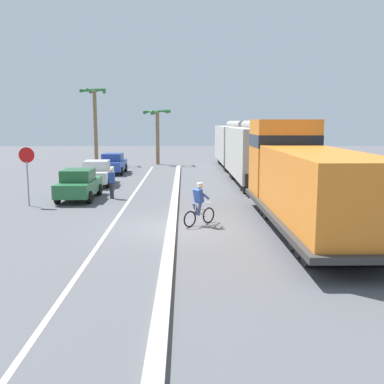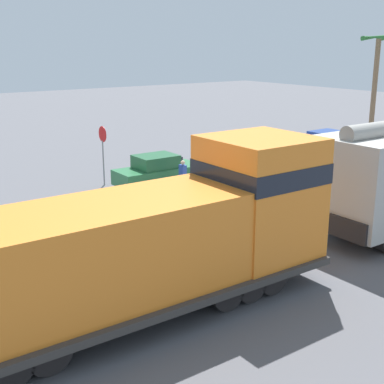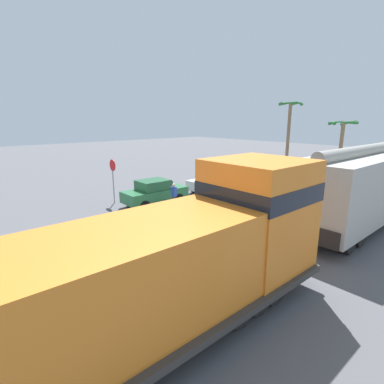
{
  "view_description": "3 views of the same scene",
  "coord_description": "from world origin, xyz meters",
  "px_view_note": "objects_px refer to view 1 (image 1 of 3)",
  "views": [
    {
      "loc": [
        0.49,
        -17.11,
        4.1
      ],
      "look_at": [
        0.83,
        1.79,
        1.14
      ],
      "focal_mm": 42.0,
      "sensor_mm": 36.0,
      "label": 1
    },
    {
      "loc": [
        15.89,
        -6.42,
        6.7
      ],
      "look_at": [
        2.38,
        3.25,
        2.06
      ],
      "focal_mm": 50.0,
      "sensor_mm": 36.0,
      "label": 2
    },
    {
      "loc": [
        10.58,
        -3.87,
        5.4
      ],
      "look_at": [
        -3.39,
        8.32,
        0.86
      ],
      "focal_mm": 28.0,
      "sensor_mm": 36.0,
      "label": 3
    }
  ],
  "objects_px": {
    "parked_car_blue": "(113,163)",
    "pedestrian_by_cars": "(112,183)",
    "hopper_car_middle": "(235,144)",
    "parked_car_white": "(97,173)",
    "palm_tree_near": "(95,109)",
    "stop_sign": "(27,165)",
    "cyclist": "(199,205)",
    "hopper_car_lead": "(254,153)",
    "palm_tree_far": "(157,123)",
    "locomotive": "(303,182)",
    "parked_car_green": "(79,184)"
  },
  "relations": [
    {
      "from": "parked_car_blue",
      "to": "pedestrian_by_cars",
      "type": "height_order",
      "value": "same"
    },
    {
      "from": "hopper_car_middle",
      "to": "parked_car_blue",
      "type": "distance_m",
      "value": 11.57
    },
    {
      "from": "parked_car_white",
      "to": "palm_tree_near",
      "type": "relative_size",
      "value": 0.58
    },
    {
      "from": "stop_sign",
      "to": "palm_tree_near",
      "type": "bearing_deg",
      "value": 92.36
    },
    {
      "from": "parked_car_white",
      "to": "palm_tree_near",
      "type": "bearing_deg",
      "value": 101.15
    },
    {
      "from": "stop_sign",
      "to": "cyclist",
      "type": "bearing_deg",
      "value": -28.04
    },
    {
      "from": "hopper_car_middle",
      "to": "hopper_car_lead",
      "type": "bearing_deg",
      "value": -90.0
    },
    {
      "from": "palm_tree_far",
      "to": "pedestrian_by_cars",
      "type": "relative_size",
      "value": 3.38
    },
    {
      "from": "locomotive",
      "to": "parked_car_green",
      "type": "relative_size",
      "value": 2.76
    },
    {
      "from": "parked_car_white",
      "to": "cyclist",
      "type": "relative_size",
      "value": 2.49
    },
    {
      "from": "parked_car_green",
      "to": "stop_sign",
      "type": "distance_m",
      "value": 3.0
    },
    {
      "from": "parked_car_blue",
      "to": "palm_tree_near",
      "type": "xyz_separation_m",
      "value": [
        -2.9,
        8.1,
        4.49
      ]
    },
    {
      "from": "hopper_car_middle",
      "to": "parked_car_blue",
      "type": "height_order",
      "value": "hopper_car_middle"
    },
    {
      "from": "parked_car_white",
      "to": "locomotive",
      "type": "bearing_deg",
      "value": -49.23
    },
    {
      "from": "hopper_car_middle",
      "to": "parked_car_white",
      "type": "xyz_separation_m",
      "value": [
        -10.27,
        -11.85,
        -1.26
      ]
    },
    {
      "from": "hopper_car_middle",
      "to": "palm_tree_far",
      "type": "bearing_deg",
      "value": 159.6
    },
    {
      "from": "palm_tree_near",
      "to": "parked_car_white",
      "type": "bearing_deg",
      "value": -78.85
    },
    {
      "from": "locomotive",
      "to": "stop_sign",
      "type": "relative_size",
      "value": 4.03
    },
    {
      "from": "locomotive",
      "to": "cyclist",
      "type": "relative_size",
      "value": 6.77
    },
    {
      "from": "hopper_car_lead",
      "to": "palm_tree_far",
      "type": "distance_m",
      "value": 16.09
    },
    {
      "from": "hopper_car_lead",
      "to": "pedestrian_by_cars",
      "type": "height_order",
      "value": "hopper_car_lead"
    },
    {
      "from": "parked_car_blue",
      "to": "cyclist",
      "type": "xyz_separation_m",
      "value": [
        6.25,
        -18.27,
        0.0
      ]
    },
    {
      "from": "hopper_car_middle",
      "to": "palm_tree_near",
      "type": "distance_m",
      "value": 13.89
    },
    {
      "from": "hopper_car_lead",
      "to": "hopper_car_middle",
      "type": "relative_size",
      "value": 1.0
    },
    {
      "from": "parked_car_blue",
      "to": "locomotive",
      "type": "bearing_deg",
      "value": -61.07
    },
    {
      "from": "pedestrian_by_cars",
      "to": "parked_car_green",
      "type": "bearing_deg",
      "value": -171.73
    },
    {
      "from": "locomotive",
      "to": "hopper_car_lead",
      "type": "distance_m",
      "value": 12.16
    },
    {
      "from": "hopper_car_lead",
      "to": "palm_tree_far",
      "type": "height_order",
      "value": "palm_tree_far"
    },
    {
      "from": "hopper_car_lead",
      "to": "pedestrian_by_cars",
      "type": "xyz_separation_m",
      "value": [
        -8.52,
        -5.37,
        -1.23
      ]
    },
    {
      "from": "stop_sign",
      "to": "pedestrian_by_cars",
      "type": "relative_size",
      "value": 1.78
    },
    {
      "from": "cyclist",
      "to": "stop_sign",
      "type": "bearing_deg",
      "value": 151.96
    },
    {
      "from": "pedestrian_by_cars",
      "to": "hopper_car_lead",
      "type": "bearing_deg",
      "value": 32.22
    },
    {
      "from": "parked_car_white",
      "to": "cyclist",
      "type": "bearing_deg",
      "value": -61.68
    },
    {
      "from": "parked_car_white",
      "to": "cyclist",
      "type": "xyz_separation_m",
      "value": [
        6.24,
        -11.58,
        0.0
      ]
    },
    {
      "from": "hopper_car_lead",
      "to": "parked_car_green",
      "type": "xyz_separation_m",
      "value": [
        -10.22,
        -5.62,
        -1.26
      ]
    },
    {
      "from": "parked_car_green",
      "to": "parked_car_blue",
      "type": "xyz_separation_m",
      "value": [
        -0.06,
        12.06,
        0.0
      ]
    },
    {
      "from": "stop_sign",
      "to": "pedestrian_by_cars",
      "type": "xyz_separation_m",
      "value": [
        3.75,
        2.06,
        -1.18
      ]
    },
    {
      "from": "hopper_car_lead",
      "to": "pedestrian_by_cars",
      "type": "relative_size",
      "value": 6.54
    },
    {
      "from": "palm_tree_far",
      "to": "palm_tree_near",
      "type": "bearing_deg",
      "value": 177.38
    },
    {
      "from": "locomotive",
      "to": "hopper_car_lead",
      "type": "height_order",
      "value": "locomotive"
    },
    {
      "from": "cyclist",
      "to": "locomotive",
      "type": "bearing_deg",
      "value": -4.68
    },
    {
      "from": "parked_car_green",
      "to": "palm_tree_far",
      "type": "xyz_separation_m",
      "value": [
        3.04,
        19.89,
        3.21
      ]
    },
    {
      "from": "hopper_car_middle",
      "to": "cyclist",
      "type": "distance_m",
      "value": 23.8
    },
    {
      "from": "parked_car_blue",
      "to": "palm_tree_near",
      "type": "height_order",
      "value": "palm_tree_near"
    },
    {
      "from": "locomotive",
      "to": "palm_tree_far",
      "type": "xyz_separation_m",
      "value": [
        -7.18,
        26.43,
        2.23
      ]
    },
    {
      "from": "cyclist",
      "to": "palm_tree_far",
      "type": "xyz_separation_m",
      "value": [
        -3.15,
        26.1,
        3.21
      ]
    },
    {
      "from": "locomotive",
      "to": "hopper_car_middle",
      "type": "xyz_separation_m",
      "value": [
        0.0,
        23.76,
        0.28
      ]
    },
    {
      "from": "parked_car_green",
      "to": "palm_tree_far",
      "type": "distance_m",
      "value": 20.37
    },
    {
      "from": "palm_tree_near",
      "to": "hopper_car_middle",
      "type": "bearing_deg",
      "value": -12.59
    },
    {
      "from": "cyclist",
      "to": "palm_tree_near",
      "type": "relative_size",
      "value": 0.23
    }
  ]
}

